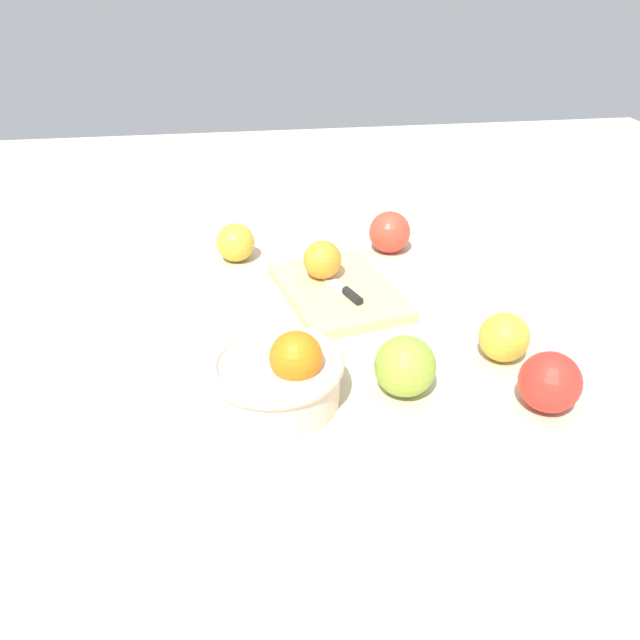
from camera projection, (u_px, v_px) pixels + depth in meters
ground_plane at (356, 319)px, 0.99m from camera, size 2.40×2.40×0.00m
bowl at (277, 375)px, 0.80m from camera, size 0.18×0.18×0.11m
cutting_board at (338, 291)px, 1.05m from camera, size 0.28×0.22×0.02m
orange_on_board at (322, 260)px, 1.06m from camera, size 0.07×0.07×0.07m
knife at (342, 288)px, 1.03m from camera, size 0.15×0.07×0.01m
apple_mid_left at (405, 366)px, 0.81m from camera, size 0.08×0.08×0.08m
apple_front_left at (504, 337)px, 0.88m from camera, size 0.07×0.07×0.07m
apple_front_left_2 at (550, 382)px, 0.78m from camera, size 0.08×0.08×0.08m
apple_front_right at (390, 232)px, 1.19m from camera, size 0.08×0.08×0.08m
apple_back_right at (235, 243)px, 1.16m from camera, size 0.07×0.07×0.07m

